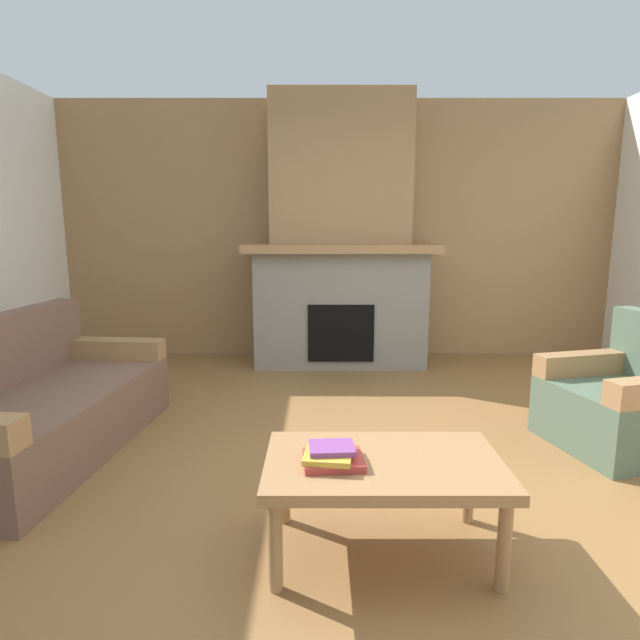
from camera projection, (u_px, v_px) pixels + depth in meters
The scene contains 7 objects.
ground at pixel (355, 481), 2.88m from camera, with size 9.00×9.00×0.00m, color brown.
wall_back_wood_panel at pixel (337, 231), 5.60m from camera, with size 6.00×0.12×2.70m, color #997047.
fireplace at pixel (339, 250), 5.26m from camera, with size 1.90×0.82×2.70m.
couch at pixel (36, 409), 3.20m from camera, with size 1.00×1.87×0.85m.
armchair at pixel (625, 402), 3.30m from camera, with size 0.92×0.92×0.85m.
coffee_table at pixel (382, 471), 2.19m from camera, with size 1.00×0.60×0.43m.
book_stack_near_edge at pixel (330, 456), 2.13m from camera, with size 0.26×0.23×0.08m.
Camera 1 is at (-0.20, -2.68, 1.40)m, focal length 29.04 mm.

